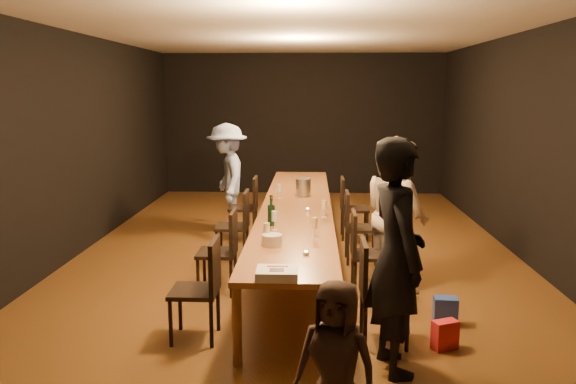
{
  "coord_description": "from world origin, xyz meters",
  "views": [
    {
      "loc": [
        0.2,
        -7.16,
        2.24
      ],
      "look_at": [
        -0.09,
        -0.41,
        1.0
      ],
      "focal_mm": 35.0,
      "sensor_mm": 36.0,
      "label": 1
    }
  ],
  "objects_px": {
    "chair_left_2": "(232,226)",
    "ice_bucket": "(303,187)",
    "chair_right_3": "(355,208)",
    "man_blue": "(227,177)",
    "chair_right_0": "(385,293)",
    "table": "(296,209)",
    "birthday_cake": "(277,273)",
    "chair_right_2": "(361,227)",
    "chair_left_3": "(243,207)",
    "plate_stack": "(272,240)",
    "woman_tan": "(396,214)",
    "chair_right_1": "(371,254)",
    "woman_birthday": "(396,257)",
    "chair_left_0": "(194,290)",
    "champagne_bottle": "(271,210)",
    "chair_left_1": "(217,252)",
    "child": "(336,365)"
  },
  "relations": [
    {
      "from": "chair_left_2",
      "to": "ice_bucket",
      "type": "height_order",
      "value": "ice_bucket"
    },
    {
      "from": "chair_right_3",
      "to": "ice_bucket",
      "type": "relative_size",
      "value": 3.92
    },
    {
      "from": "man_blue",
      "to": "chair_right_0",
      "type": "bearing_deg",
      "value": 11.43
    },
    {
      "from": "table",
      "to": "birthday_cake",
      "type": "relative_size",
      "value": 17.84
    },
    {
      "from": "table",
      "to": "chair_right_2",
      "type": "relative_size",
      "value": 6.45
    },
    {
      "from": "chair_left_3",
      "to": "chair_right_0",
      "type": "bearing_deg",
      "value": -154.72
    },
    {
      "from": "man_blue",
      "to": "plate_stack",
      "type": "relative_size",
      "value": 8.78
    },
    {
      "from": "woman_tan",
      "to": "man_blue",
      "type": "relative_size",
      "value": 1.01
    },
    {
      "from": "chair_right_1",
      "to": "birthday_cake",
      "type": "relative_size",
      "value": 2.76
    },
    {
      "from": "chair_right_1",
      "to": "woman_birthday",
      "type": "relative_size",
      "value": 0.49
    },
    {
      "from": "chair_right_3",
      "to": "chair_left_0",
      "type": "bearing_deg",
      "value": -25.28
    },
    {
      "from": "champagne_bottle",
      "to": "man_blue",
      "type": "bearing_deg",
      "value": 108.16
    },
    {
      "from": "chair_right_1",
      "to": "chair_left_3",
      "type": "bearing_deg",
      "value": -144.69
    },
    {
      "from": "woman_tan",
      "to": "plate_stack",
      "type": "height_order",
      "value": "woman_tan"
    },
    {
      "from": "chair_left_2",
      "to": "chair_left_3",
      "type": "distance_m",
      "value": 1.2
    },
    {
      "from": "chair_left_3",
      "to": "table",
      "type": "bearing_deg",
      "value": -144.69
    },
    {
      "from": "table",
      "to": "chair_left_3",
      "type": "height_order",
      "value": "chair_left_3"
    },
    {
      "from": "chair_right_0",
      "to": "plate_stack",
      "type": "relative_size",
      "value": 4.76
    },
    {
      "from": "chair_right_0",
      "to": "chair_left_1",
      "type": "distance_m",
      "value": 2.08
    },
    {
      "from": "table",
      "to": "chair_left_2",
      "type": "height_order",
      "value": "chair_left_2"
    },
    {
      "from": "child",
      "to": "champagne_bottle",
      "type": "height_order",
      "value": "same"
    },
    {
      "from": "chair_right_2",
      "to": "chair_left_3",
      "type": "height_order",
      "value": "same"
    },
    {
      "from": "table",
      "to": "man_blue",
      "type": "bearing_deg",
      "value": 125.01
    },
    {
      "from": "chair_left_2",
      "to": "birthday_cake",
      "type": "distance_m",
      "value": 2.99
    },
    {
      "from": "child",
      "to": "chair_left_3",
      "type": "bearing_deg",
      "value": 125.89
    },
    {
      "from": "chair_left_3",
      "to": "ice_bucket",
      "type": "height_order",
      "value": "ice_bucket"
    },
    {
      "from": "table",
      "to": "chair_right_3",
      "type": "distance_m",
      "value": 1.49
    },
    {
      "from": "woman_tan",
      "to": "ice_bucket",
      "type": "relative_size",
      "value": 7.31
    },
    {
      "from": "man_blue",
      "to": "birthday_cake",
      "type": "bearing_deg",
      "value": -1.49
    },
    {
      "from": "chair_left_3",
      "to": "child",
      "type": "xyz_separation_m",
      "value": [
        1.21,
        -5.11,
        0.08
      ]
    },
    {
      "from": "table",
      "to": "ice_bucket",
      "type": "height_order",
      "value": "ice_bucket"
    },
    {
      "from": "champagne_bottle",
      "to": "ice_bucket",
      "type": "relative_size",
      "value": 1.46
    },
    {
      "from": "man_blue",
      "to": "champagne_bottle",
      "type": "xyz_separation_m",
      "value": [
        0.9,
        -2.75,
        0.07
      ]
    },
    {
      "from": "chair_left_1",
      "to": "birthday_cake",
      "type": "bearing_deg",
      "value": -155.12
    },
    {
      "from": "woman_tan",
      "to": "chair_left_2",
      "type": "bearing_deg",
      "value": 43.36
    },
    {
      "from": "plate_stack",
      "to": "champagne_bottle",
      "type": "relative_size",
      "value": 0.56
    },
    {
      "from": "chair_left_0",
      "to": "chair_left_3",
      "type": "relative_size",
      "value": 1.0
    },
    {
      "from": "chair_right_2",
      "to": "chair_left_0",
      "type": "xyz_separation_m",
      "value": [
        -1.7,
        -2.4,
        0.0
      ]
    },
    {
      "from": "chair_right_3",
      "to": "chair_left_1",
      "type": "xyz_separation_m",
      "value": [
        -1.7,
        -2.4,
        0.0
      ]
    },
    {
      "from": "woman_birthday",
      "to": "woman_tan",
      "type": "xyz_separation_m",
      "value": [
        0.28,
        1.91,
        -0.08
      ]
    },
    {
      "from": "chair_left_2",
      "to": "man_blue",
      "type": "bearing_deg",
      "value": 10.36
    },
    {
      "from": "chair_right_0",
      "to": "chair_right_1",
      "type": "relative_size",
      "value": 1.0
    },
    {
      "from": "woman_tan",
      "to": "man_blue",
      "type": "bearing_deg",
      "value": 20.65
    },
    {
      "from": "chair_left_3",
      "to": "woman_birthday",
      "type": "relative_size",
      "value": 0.49
    },
    {
      "from": "chair_left_2",
      "to": "plate_stack",
      "type": "distance_m",
      "value": 2.07
    },
    {
      "from": "chair_right_1",
      "to": "birthday_cake",
      "type": "xyz_separation_m",
      "value": [
        -0.92,
        -1.67,
        0.32
      ]
    },
    {
      "from": "chair_right_3",
      "to": "chair_left_3",
      "type": "xyz_separation_m",
      "value": [
        -1.7,
        0.0,
        0.0
      ]
    },
    {
      "from": "chair_left_1",
      "to": "child",
      "type": "bearing_deg",
      "value": -155.98
    },
    {
      "from": "plate_stack",
      "to": "chair_left_3",
      "type": "bearing_deg",
      "value": 102.08
    },
    {
      "from": "chair_left_0",
      "to": "champagne_bottle",
      "type": "xyz_separation_m",
      "value": [
        0.6,
        1.29,
        0.46
      ]
    }
  ]
}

